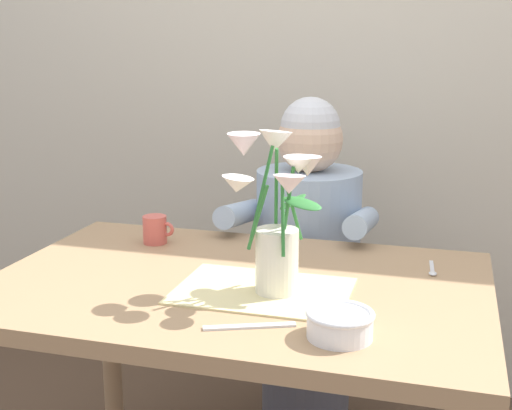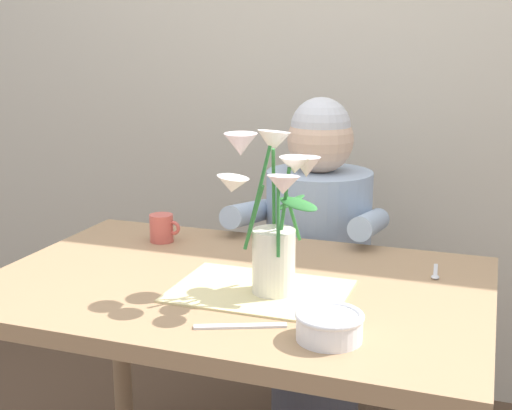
# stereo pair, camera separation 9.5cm
# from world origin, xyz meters

# --- Properties ---
(wood_panel_backdrop) EXTENTS (4.00, 0.10, 2.50)m
(wood_panel_backdrop) POSITION_xyz_m (0.00, 1.05, 1.25)
(wood_panel_backdrop) COLOR beige
(wood_panel_backdrop) RESTS_ON ground_plane
(dining_table) EXTENTS (1.20, 0.80, 0.74)m
(dining_table) POSITION_xyz_m (0.00, 0.00, 0.64)
(dining_table) COLOR #9E7A56
(dining_table) RESTS_ON ground_plane
(seated_person) EXTENTS (0.45, 0.47, 1.14)m
(seated_person) POSITION_xyz_m (0.05, 0.62, 0.56)
(seated_person) COLOR #4C4C56
(seated_person) RESTS_ON ground_plane
(striped_placemat) EXTENTS (0.40, 0.28, 0.00)m
(striped_placemat) POSITION_xyz_m (0.08, -0.05, 0.74)
(striped_placemat) COLOR beige
(striped_placemat) RESTS_ON dining_table
(flower_vase) EXTENTS (0.23, 0.24, 0.37)m
(flower_vase) POSITION_xyz_m (0.11, -0.05, 0.93)
(flower_vase) COLOR silver
(flower_vase) RESTS_ON dining_table
(ceramic_bowl) EXTENTS (0.14, 0.14, 0.06)m
(ceramic_bowl) POSITION_xyz_m (0.29, -0.25, 0.77)
(ceramic_bowl) COLOR white
(ceramic_bowl) RESTS_ON dining_table
(dinner_knife) EXTENTS (0.18, 0.09, 0.00)m
(dinner_knife) POSITION_xyz_m (0.11, -0.25, 0.74)
(dinner_knife) COLOR silver
(dinner_knife) RESTS_ON dining_table
(coffee_cup) EXTENTS (0.09, 0.07, 0.08)m
(coffee_cup) POSITION_xyz_m (-0.32, 0.23, 0.78)
(coffee_cup) COLOR #CC564C
(coffee_cup) RESTS_ON dining_table
(spoon_0) EXTENTS (0.02, 0.12, 0.01)m
(spoon_0) POSITION_xyz_m (0.45, 0.20, 0.74)
(spoon_0) COLOR silver
(spoon_0) RESTS_ON dining_table
(spoon_1) EXTENTS (0.11, 0.06, 0.01)m
(spoon_1) POSITION_xyz_m (-0.08, -0.11, 0.74)
(spoon_1) COLOR silver
(spoon_1) RESTS_ON dining_table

